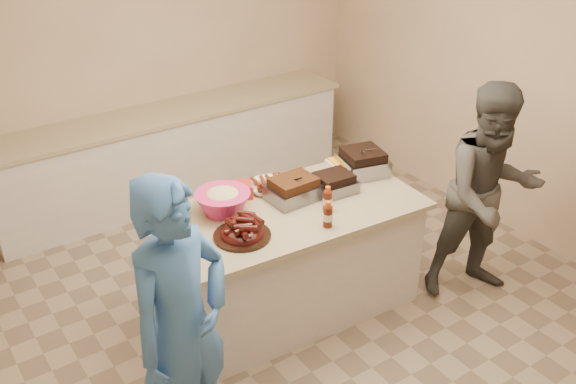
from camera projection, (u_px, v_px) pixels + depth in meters
room at (303, 306)px, 4.93m from camera, size 4.50×5.00×2.70m
back_counter at (174, 153)px, 6.31m from camera, size 3.60×0.64×0.90m
island at (292, 305)px, 4.94m from camera, size 1.90×1.08×0.87m
rib_platter at (242, 237)px, 4.18m from camera, size 0.43×0.43×0.15m
pulled_pork_tray at (293, 199)px, 4.62m from camera, size 0.37×0.29×0.11m
brisket_tray at (333, 191)px, 4.72m from camera, size 0.32×0.27×0.09m
roasting_pan at (362, 173)px, 4.99m from camera, size 0.40×0.40×0.13m
coleslaw_bowl at (223, 212)px, 4.46m from camera, size 0.41×0.41×0.27m
sausage_plate at (270, 185)px, 4.81m from camera, size 0.39×0.39×0.05m
mac_cheese_dish at (350, 169)px, 5.05m from camera, size 0.36×0.29×0.09m
bbq_bottle_a at (327, 226)px, 4.30m from camera, size 0.07×0.07×0.19m
bbq_bottle_b at (327, 211)px, 4.48m from camera, size 0.07×0.07×0.19m
mustard_bottle at (240, 203)px, 4.57m from camera, size 0.04×0.04×0.11m
sauce_bowl at (262, 194)px, 4.68m from camera, size 0.13×0.05×0.13m
plate_stack_large at (169, 223)px, 4.33m from camera, size 0.25×0.25×0.03m
plate_stack_small at (187, 242)px, 4.13m from camera, size 0.17×0.17×0.02m
plastic_cup at (182, 213)px, 4.45m from camera, size 0.12×0.11×0.11m
basket_stack at (238, 196)px, 4.66m from camera, size 0.24×0.22×0.10m
guest_gray at (474, 287)px, 5.15m from camera, size 1.39×1.89×0.65m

